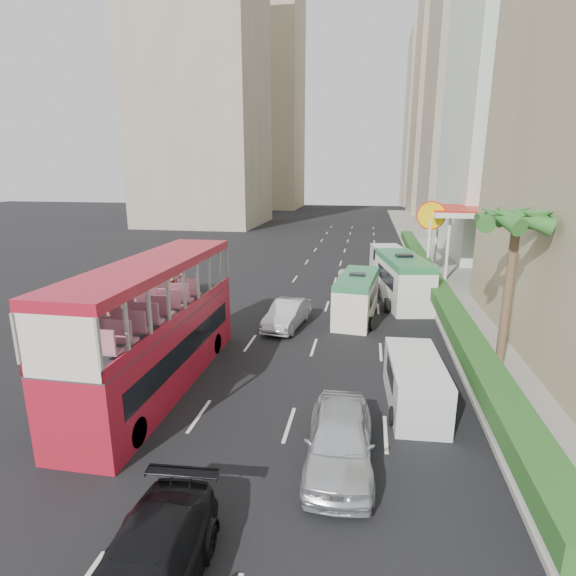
% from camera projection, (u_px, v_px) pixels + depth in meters
% --- Properties ---
extents(ground_plane, '(200.00, 200.00, 0.00)m').
position_uv_depth(ground_plane, '(309.00, 397.00, 17.02)').
color(ground_plane, black).
rests_on(ground_plane, ground).
extents(double_decker_bus, '(2.50, 11.00, 5.06)m').
position_uv_depth(double_decker_bus, '(156.00, 325.00, 17.40)').
color(double_decker_bus, '#AA1528').
rests_on(double_decker_bus, ground).
extents(car_silver_lane_a, '(2.19, 4.60, 1.45)m').
position_uv_depth(car_silver_lane_a, '(287.00, 327.00, 24.77)').
color(car_silver_lane_a, silver).
rests_on(car_silver_lane_a, ground).
extents(car_silver_lane_b, '(2.08, 4.85, 1.63)m').
position_uv_depth(car_silver_lane_b, '(339.00, 464.00, 13.15)').
color(car_silver_lane_b, silver).
rests_on(car_silver_lane_b, ground).
extents(van_asset, '(3.08, 5.58, 1.48)m').
position_uv_depth(van_asset, '(356.00, 290.00, 32.32)').
color(van_asset, silver).
rests_on(van_asset, ground).
extents(minibus_near, '(2.54, 5.92, 2.55)m').
position_uv_depth(minibus_near, '(357.00, 297.00, 25.95)').
color(minibus_near, silver).
rests_on(minibus_near, ground).
extents(minibus_far, '(3.48, 7.13, 3.03)m').
position_uv_depth(minibus_far, '(402.00, 280.00, 28.98)').
color(minibus_far, silver).
rests_on(minibus_far, ground).
extents(panel_van_near, '(2.04, 4.58, 1.79)m').
position_uv_depth(panel_van_near, '(415.00, 383.00, 16.20)').
color(panel_van_near, silver).
rests_on(panel_van_near, ground).
extents(panel_van_far, '(3.32, 5.97, 2.26)m').
position_uv_depth(panel_van_far, '(390.00, 262.00, 36.55)').
color(panel_van_far, silver).
rests_on(panel_van_far, ground).
extents(sidewalk, '(6.00, 120.00, 0.18)m').
position_uv_depth(sidewalk, '(448.00, 268.00, 39.30)').
color(sidewalk, '#99968C').
rests_on(sidewalk, ground).
extents(kerb_wall, '(0.30, 44.00, 1.00)m').
position_uv_depth(kerb_wall, '(431.00, 293.00, 29.15)').
color(kerb_wall, silver).
rests_on(kerb_wall, sidewalk).
extents(hedge, '(1.10, 44.00, 0.70)m').
position_uv_depth(hedge, '(432.00, 280.00, 28.93)').
color(hedge, '#2D6626').
rests_on(hedge, kerb_wall).
extents(palm_tree, '(0.36, 0.36, 6.40)m').
position_uv_depth(palm_tree, '(508.00, 294.00, 18.67)').
color(palm_tree, brown).
rests_on(palm_tree, sidewalk).
extents(shell_station, '(6.50, 8.00, 5.50)m').
position_uv_depth(shell_station, '(467.00, 242.00, 36.56)').
color(shell_station, silver).
rests_on(shell_station, ground).
extents(tower_mid, '(16.00, 16.00, 50.00)m').
position_uv_depth(tower_mid, '(492.00, 49.00, 62.95)').
color(tower_mid, tan).
rests_on(tower_mid, ground).
extents(tower_far_a, '(14.00, 14.00, 44.00)m').
position_uv_depth(tower_far_a, '(452.00, 98.00, 86.75)').
color(tower_far_a, tan).
rests_on(tower_far_a, ground).
extents(tower_far_b, '(14.00, 14.00, 40.00)m').
position_uv_depth(tower_far_b, '(436.00, 121.00, 108.21)').
color(tower_far_b, tan).
rests_on(tower_far_b, ground).
extents(tower_left_a, '(18.00, 18.00, 52.00)m').
position_uv_depth(tower_left_a, '(199.00, 49.00, 66.93)').
color(tower_left_a, tan).
rests_on(tower_left_a, ground).
extents(tower_left_b, '(16.00, 16.00, 46.00)m').
position_uv_depth(tower_left_b, '(265.00, 104.00, 100.70)').
color(tower_left_b, tan).
rests_on(tower_left_b, ground).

